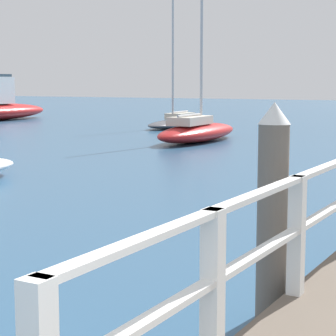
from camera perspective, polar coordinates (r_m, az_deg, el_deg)
dock_piling_near at (r=5.98m, az=9.19°, el=-3.80°), size 0.29×0.29×2.01m
boat_4 at (r=24.11m, az=2.60°, el=3.29°), size 1.95×5.78×6.33m
boat_5 at (r=31.69m, az=0.68°, el=4.12°), size 1.84×5.02×6.11m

